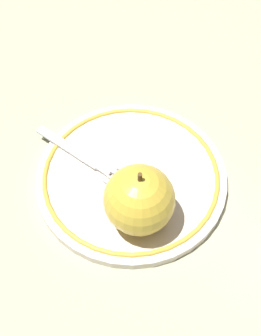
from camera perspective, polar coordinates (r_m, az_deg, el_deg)
The scene contains 4 objects.
ground_plane at distance 0.59m, azimuth 0.08°, elevation -1.56°, with size 2.00×2.00×0.00m, color #AEAF8B.
plate at distance 0.58m, azimuth 0.00°, elevation -1.53°, with size 0.24×0.24×0.02m.
apple_red_whole at distance 0.51m, azimuth 1.07°, elevation -3.89°, with size 0.08×0.08×0.09m.
fork at distance 0.59m, azimuth -5.06°, elevation 0.89°, with size 0.18×0.08×0.00m.
Camera 1 is at (-0.27, 0.18, 0.49)m, focal length 50.00 mm.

